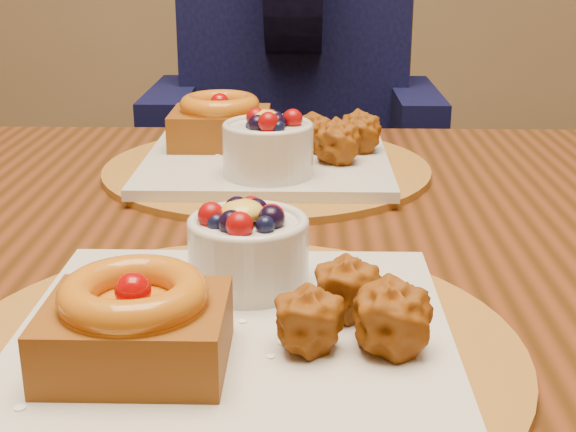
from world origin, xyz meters
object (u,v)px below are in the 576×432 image
object	(u,v)px
place_setting_far	(264,150)
diner	(294,32)
dining_table	(256,315)
chair_far	(286,165)
place_setting_near	(230,322)

from	to	relation	value
place_setting_far	diner	distance (m)	0.58
dining_table	place_setting_far	distance (m)	0.24
chair_far	diner	xyz separation A→B (m)	(0.02, -0.22, 0.31)
dining_table	chair_far	world-z (taller)	chair_far
dining_table	chair_far	bearing A→B (deg)	89.85
dining_table	place_setting_near	xyz separation A→B (m)	(-0.00, -0.22, 0.10)
dining_table	place_setting_far	bearing A→B (deg)	90.91
place_setting_far	chair_far	size ratio (longest dim) A/B	0.39
chair_far	diner	distance (m)	0.38
place_setting_near	diner	size ratio (longest dim) A/B	0.47
place_setting_far	chair_far	bearing A→B (deg)	89.57
dining_table	chair_far	size ratio (longest dim) A/B	1.63
place_setting_near	place_setting_far	distance (m)	0.43
dining_table	diner	bearing A→B (deg)	88.34
place_setting_near	diner	distance (m)	1.01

